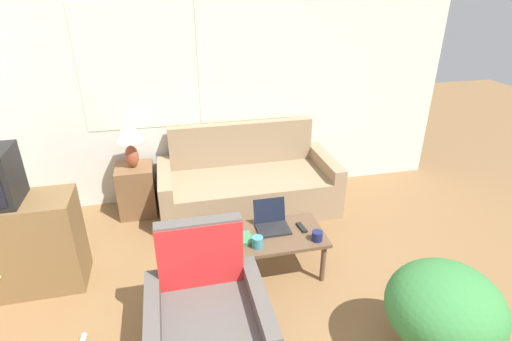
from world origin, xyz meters
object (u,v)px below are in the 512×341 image
(armchair, at_px, (208,325))
(potted_plant, at_px, (443,311))
(coffee_table, at_px, (266,239))
(couch, at_px, (247,185))
(table_lamp, at_px, (129,134))
(cup_navy, at_px, (317,236))
(cup_yellow, at_px, (216,234))
(cup_white, at_px, (257,242))
(tv_remote, at_px, (302,228))
(book_red, at_px, (238,240))
(laptop, at_px, (272,222))

(armchair, relative_size, potted_plant, 1.23)
(armchair, height_order, coffee_table, armchair)
(couch, height_order, table_lamp, table_lamp)
(potted_plant, bearing_deg, coffee_table, 127.76)
(cup_navy, distance_m, cup_yellow, 0.85)
(armchair, distance_m, table_lamp, 2.24)
(cup_white, bearing_deg, potted_plant, -45.10)
(cup_yellow, bearing_deg, potted_plant, -42.29)
(cup_white, xyz_separation_m, potted_plant, (1.00, -1.00, -0.00))
(couch, xyz_separation_m, cup_white, (-0.19, -1.33, 0.18))
(armchair, relative_size, tv_remote, 5.99)
(armchair, bearing_deg, cup_yellow, 77.47)
(couch, bearing_deg, potted_plant, -71.00)
(cup_navy, relative_size, cup_white, 0.94)
(coffee_table, xyz_separation_m, book_red, (-0.25, -0.04, 0.06))
(armchair, height_order, tv_remote, armchair)
(couch, bearing_deg, armchair, -109.42)
(table_lamp, relative_size, cup_yellow, 5.63)
(table_lamp, xyz_separation_m, potted_plant, (2.02, -2.47, -0.49))
(table_lamp, height_order, cup_navy, table_lamp)
(couch, relative_size, tv_remote, 12.61)
(table_lamp, height_order, book_red, table_lamp)
(cup_navy, bearing_deg, couch, 103.07)
(armchair, height_order, book_red, armchair)
(armchair, height_order, cup_white, armchair)
(coffee_table, height_order, potted_plant, potted_plant)
(cup_yellow, xyz_separation_m, potted_plant, (1.31, -1.19, -0.00))
(armchair, xyz_separation_m, cup_navy, (0.99, 0.58, 0.17))
(couch, xyz_separation_m, book_red, (-0.34, -1.22, 0.15))
(armchair, relative_size, book_red, 3.84)
(cup_navy, distance_m, tv_remote, 0.21)
(couch, relative_size, cup_white, 20.30)
(cup_navy, distance_m, cup_white, 0.51)
(couch, xyz_separation_m, potted_plant, (0.80, -2.33, 0.18))
(coffee_table, bearing_deg, laptop, 53.07)
(potted_plant, bearing_deg, cup_yellow, 137.71)
(laptop, height_order, tv_remote, laptop)
(armchair, distance_m, potted_plant, 1.55)
(coffee_table, xyz_separation_m, laptop, (0.08, 0.11, 0.10))
(laptop, distance_m, cup_white, 0.32)
(potted_plant, bearing_deg, cup_navy, 116.53)
(table_lamp, distance_m, coffee_table, 1.84)
(cup_navy, relative_size, book_red, 0.37)
(laptop, distance_m, cup_yellow, 0.50)
(tv_remote, bearing_deg, cup_navy, -70.88)
(cup_navy, bearing_deg, book_red, 168.30)
(book_red, bearing_deg, potted_plant, -44.33)
(coffee_table, relative_size, cup_navy, 11.27)
(coffee_table, relative_size, cup_yellow, 10.28)
(laptop, distance_m, cup_navy, 0.42)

